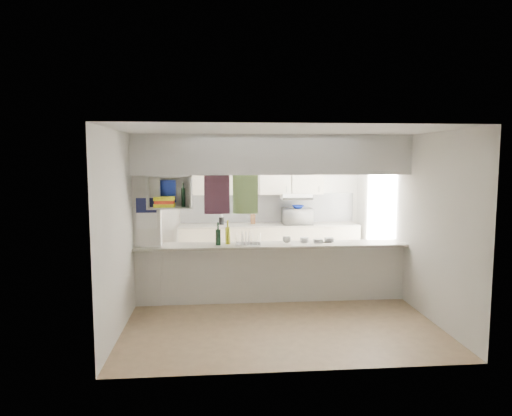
{
  "coord_description": "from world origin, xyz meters",
  "views": [
    {
      "loc": [
        -0.85,
        -6.96,
        2.25
      ],
      "look_at": [
        -0.21,
        0.5,
        1.43
      ],
      "focal_mm": 32.0,
      "sensor_mm": 36.0,
      "label": 1
    }
  ],
  "objects": [
    {
      "name": "utensil_jar",
      "position": [
        -0.76,
        2.15,
        0.99
      ],
      "size": [
        0.1,
        0.1,
        0.15
      ],
      "primitive_type": "cylinder",
      "color": "black",
      "rests_on": "bench_top"
    },
    {
      "name": "servery_partition",
      "position": [
        -0.17,
        0.0,
        1.66
      ],
      "size": [
        4.2,
        0.5,
        2.6
      ],
      "color": "silver",
      "rests_on": "floor"
    },
    {
      "name": "dish_rack",
      "position": [
        -0.37,
        -0.02,
        1.0
      ],
      "size": [
        0.41,
        0.33,
        0.21
      ],
      "rotation": [
        0.0,
        0.0,
        -0.1
      ],
      "color": "silver",
      "rests_on": "breakfast_bar"
    },
    {
      "name": "cubby_shelf",
      "position": [
        -1.57,
        -0.06,
        1.71
      ],
      "size": [
        0.65,
        0.35,
        0.5
      ],
      "color": "white",
      "rests_on": "bulkhead"
    },
    {
      "name": "wall_back",
      "position": [
        0.0,
        2.4,
        1.3
      ],
      "size": [
        4.2,
        0.0,
        4.2
      ],
      "primitive_type": "plane",
      "rotation": [
        1.57,
        0.0,
        0.0
      ],
      "color": "silver",
      "rests_on": "floor"
    },
    {
      "name": "ceiling",
      "position": [
        0.0,
        0.0,
        2.6
      ],
      "size": [
        4.8,
        4.8,
        0.0
      ],
      "primitive_type": "plane",
      "color": "white",
      "rests_on": "wall_back"
    },
    {
      "name": "cup",
      "position": [
        0.23,
        -0.03,
        0.99
      ],
      "size": [
        0.17,
        0.17,
        0.1
      ],
      "primitive_type": "imported",
      "rotation": [
        0.0,
        0.0,
        -0.41
      ],
      "color": "white",
      "rests_on": "dish_rack"
    },
    {
      "name": "knife_block",
      "position": [
        -0.13,
        2.18,
        1.02
      ],
      "size": [
        0.11,
        0.09,
        0.2
      ],
      "primitive_type": "cube",
      "rotation": [
        0.0,
        0.0,
        -0.08
      ],
      "color": "#4E311A",
      "rests_on": "bench_top"
    },
    {
      "name": "bowl",
      "position": [
        0.77,
        2.05,
        1.27
      ],
      "size": [
        0.25,
        0.25,
        0.06
      ],
      "primitive_type": "imported",
      "color": "navy",
      "rests_on": "microwave"
    },
    {
      "name": "wall_right",
      "position": [
        2.1,
        0.0,
        1.3
      ],
      "size": [
        0.0,
        4.8,
        4.8
      ],
      "primitive_type": "plane",
      "rotation": [
        1.57,
        0.0,
        -1.57
      ],
      "color": "silver",
      "rests_on": "floor"
    },
    {
      "name": "wine_bottles",
      "position": [
        -0.76,
        0.0,
        1.06
      ],
      "size": [
        0.23,
        0.16,
        0.37
      ],
      "color": "black",
      "rests_on": "breakfast_bar"
    },
    {
      "name": "floor",
      "position": [
        0.0,
        0.0,
        0.0
      ],
      "size": [
        4.8,
        4.8,
        0.0
      ],
      "primitive_type": "plane",
      "color": "#907254",
      "rests_on": "ground"
    },
    {
      "name": "kitchen_run",
      "position": [
        0.16,
        2.14,
        0.83
      ],
      "size": [
        3.6,
        0.63,
        2.24
      ],
      "color": "beige",
      "rests_on": "floor"
    },
    {
      "name": "plastic_tubs",
      "position": [
        0.71,
        0.09,
        0.95
      ],
      "size": [
        0.54,
        0.22,
        0.07
      ],
      "color": "silver",
      "rests_on": "breakfast_bar"
    },
    {
      "name": "wall_left",
      "position": [
        -2.1,
        0.0,
        1.3
      ],
      "size": [
        0.0,
        4.8,
        4.8
      ],
      "primitive_type": "plane",
      "rotation": [
        1.57,
        0.0,
        1.57
      ],
      "color": "silver",
      "rests_on": "floor"
    },
    {
      "name": "microwave",
      "position": [
        0.77,
        2.08,
        1.08
      ],
      "size": [
        0.59,
        0.4,
        0.32
      ],
      "primitive_type": "imported",
      "rotation": [
        0.0,
        0.0,
        3.14
      ],
      "color": "white",
      "rests_on": "bench_top"
    }
  ]
}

